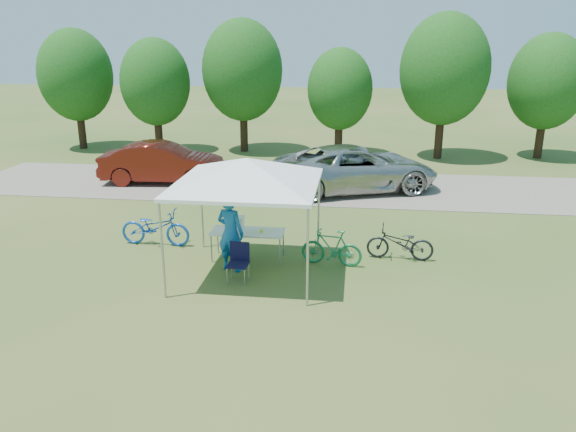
{
  "coord_description": "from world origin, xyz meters",
  "views": [
    {
      "loc": [
        2.41,
        -11.85,
        5.27
      ],
      "look_at": [
        0.67,
        2.0,
        0.78
      ],
      "focal_mm": 35.0,
      "sensor_mm": 36.0,
      "label": 1
    }
  ],
  "objects_px": {
    "bike_dark": "(400,243)",
    "bike_green": "(332,247)",
    "folding_chair": "(239,259)",
    "cyclist": "(230,233)",
    "cooler": "(234,224)",
    "bike_blue": "(155,227)",
    "sedan": "(163,163)",
    "minivan": "(356,168)",
    "folding_table": "(248,233)"
  },
  "relations": [
    {
      "from": "minivan",
      "to": "bike_green",
      "type": "bearing_deg",
      "value": 155.55
    },
    {
      "from": "folding_chair",
      "to": "cooler",
      "type": "height_order",
      "value": "cooler"
    },
    {
      "from": "cooler",
      "to": "sedan",
      "type": "relative_size",
      "value": 0.11
    },
    {
      "from": "folding_table",
      "to": "bike_green",
      "type": "bearing_deg",
      "value": -3.15
    },
    {
      "from": "cooler",
      "to": "cyclist",
      "type": "xyz_separation_m",
      "value": [
        0.08,
        -0.72,
        0.02
      ]
    },
    {
      "from": "folding_chair",
      "to": "sedan",
      "type": "xyz_separation_m",
      "value": [
        -4.64,
        8.32,
        0.25
      ]
    },
    {
      "from": "bike_green",
      "to": "minivan",
      "type": "distance_m",
      "value": 6.98
    },
    {
      "from": "cyclist",
      "to": "folding_table",
      "type": "bearing_deg",
      "value": -90.51
    },
    {
      "from": "folding_chair",
      "to": "cyclist",
      "type": "distance_m",
      "value": 0.75
    },
    {
      "from": "cooler",
      "to": "bike_blue",
      "type": "xyz_separation_m",
      "value": [
        -2.26,
        0.67,
        -0.42
      ]
    },
    {
      "from": "cyclist",
      "to": "sedan",
      "type": "xyz_separation_m",
      "value": [
        -4.34,
        7.77,
        -0.16
      ]
    },
    {
      "from": "folding_chair",
      "to": "cyclist",
      "type": "height_order",
      "value": "cyclist"
    },
    {
      "from": "cooler",
      "to": "bike_green",
      "type": "height_order",
      "value": "cooler"
    },
    {
      "from": "folding_table",
      "to": "folding_chair",
      "type": "xyz_separation_m",
      "value": [
        0.05,
        -1.26,
        -0.17
      ]
    },
    {
      "from": "folding_chair",
      "to": "minivan",
      "type": "distance_m",
      "value": 8.49
    },
    {
      "from": "cyclist",
      "to": "bike_green",
      "type": "height_order",
      "value": "cyclist"
    },
    {
      "from": "cooler",
      "to": "sedan",
      "type": "xyz_separation_m",
      "value": [
        -4.26,
        7.06,
        -0.14
      ]
    },
    {
      "from": "cooler",
      "to": "minivan",
      "type": "bearing_deg",
      "value": 67.02
    },
    {
      "from": "folding_chair",
      "to": "minivan",
      "type": "height_order",
      "value": "minivan"
    },
    {
      "from": "folding_table",
      "to": "cooler",
      "type": "xyz_separation_m",
      "value": [
        -0.34,
        0.0,
        0.22
      ]
    },
    {
      "from": "folding_chair",
      "to": "cyclist",
      "type": "bearing_deg",
      "value": 121.78
    },
    {
      "from": "folding_table",
      "to": "folding_chair",
      "type": "bearing_deg",
      "value": -87.93
    },
    {
      "from": "bike_green",
      "to": "minivan",
      "type": "xyz_separation_m",
      "value": [
        0.5,
        6.95,
        0.37
      ]
    },
    {
      "from": "cooler",
      "to": "bike_blue",
      "type": "height_order",
      "value": "cooler"
    },
    {
      "from": "cyclist",
      "to": "cooler",
      "type": "bearing_deg",
      "value": -64.49
    },
    {
      "from": "bike_blue",
      "to": "bike_green",
      "type": "relative_size",
      "value": 1.25
    },
    {
      "from": "bike_dark",
      "to": "sedan",
      "type": "relative_size",
      "value": 0.36
    },
    {
      "from": "cyclist",
      "to": "minivan",
      "type": "distance_m",
      "value": 8.07
    },
    {
      "from": "bike_blue",
      "to": "folding_table",
      "type": "bearing_deg",
      "value": -102.99
    },
    {
      "from": "folding_table",
      "to": "bike_dark",
      "type": "height_order",
      "value": "bike_dark"
    },
    {
      "from": "minivan",
      "to": "folding_table",
      "type": "bearing_deg",
      "value": 139.13
    },
    {
      "from": "bike_green",
      "to": "bike_dark",
      "type": "relative_size",
      "value": 0.91
    },
    {
      "from": "bike_green",
      "to": "sedan",
      "type": "bearing_deg",
      "value": -128.06
    },
    {
      "from": "cooler",
      "to": "folding_table",
      "type": "bearing_deg",
      "value": 0.0
    },
    {
      "from": "cyclist",
      "to": "sedan",
      "type": "relative_size",
      "value": 0.41
    },
    {
      "from": "cyclist",
      "to": "minivan",
      "type": "xyz_separation_m",
      "value": [
        2.82,
        7.56,
        -0.11
      ]
    },
    {
      "from": "bike_dark",
      "to": "cyclist",
      "type": "bearing_deg",
      "value": -70.07
    },
    {
      "from": "cooler",
      "to": "bike_dark",
      "type": "xyz_separation_m",
      "value": [
        4.05,
        0.44,
        -0.48
      ]
    },
    {
      "from": "cooler",
      "to": "cyclist",
      "type": "relative_size",
      "value": 0.26
    },
    {
      "from": "bike_dark",
      "to": "minivan",
      "type": "xyz_separation_m",
      "value": [
        -1.15,
        6.4,
        0.39
      ]
    },
    {
      "from": "bike_dark",
      "to": "bike_green",
      "type": "bearing_deg",
      "value": -67.82
    },
    {
      "from": "folding_chair",
      "to": "folding_table",
      "type": "bearing_deg",
      "value": 95.08
    },
    {
      "from": "cyclist",
      "to": "bike_blue",
      "type": "xyz_separation_m",
      "value": [
        -2.34,
        1.39,
        -0.44
      ]
    },
    {
      "from": "cyclist",
      "to": "bike_green",
      "type": "bearing_deg",
      "value": -146.3
    },
    {
      "from": "bike_dark",
      "to": "minivan",
      "type": "distance_m",
      "value": 6.52
    },
    {
      "from": "folding_table",
      "to": "minivan",
      "type": "distance_m",
      "value": 7.31
    },
    {
      "from": "bike_blue",
      "to": "sedan",
      "type": "xyz_separation_m",
      "value": [
        -1.99,
        6.39,
        0.28
      ]
    },
    {
      "from": "cyclist",
      "to": "bike_blue",
      "type": "bearing_deg",
      "value": -11.47
    },
    {
      "from": "bike_green",
      "to": "cooler",
      "type": "bearing_deg",
      "value": -83.65
    },
    {
      "from": "cooler",
      "to": "bike_green",
      "type": "distance_m",
      "value": 2.45
    }
  ]
}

